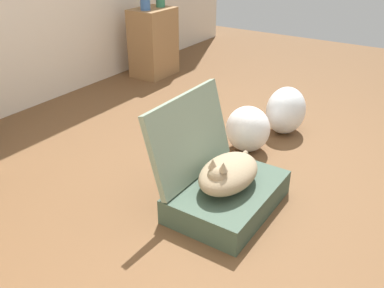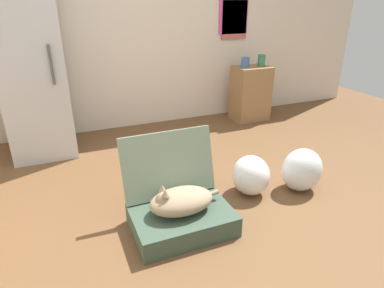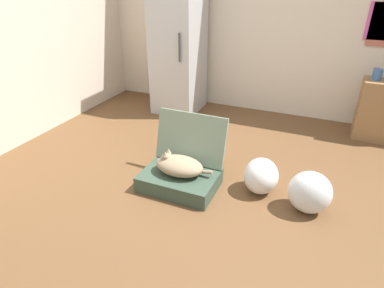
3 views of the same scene
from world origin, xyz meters
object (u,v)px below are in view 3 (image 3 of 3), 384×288
(plastic_bag_clear, at_px, (310,192))
(suitcase_base, at_px, (180,180))
(refrigerator, at_px, (178,48))
(vase_tall, at_px, (377,74))
(cat, at_px, (179,165))
(side_table, at_px, (379,110))
(plastic_bag_white, at_px, (261,176))

(plastic_bag_clear, bearing_deg, suitcase_base, -174.18)
(refrigerator, relative_size, vase_tall, 13.75)
(suitcase_base, height_order, vase_tall, vase_tall)
(suitcase_base, distance_m, refrigerator, 2.12)
(plastic_bag_clear, xyz_separation_m, refrigerator, (-1.95, 1.67, 0.68))
(cat, xyz_separation_m, side_table, (1.68, 1.84, 0.12))
(plastic_bag_clear, xyz_separation_m, side_table, (0.57, 1.72, 0.17))
(plastic_bag_white, height_order, plastic_bag_clear, plastic_bag_clear)
(cat, height_order, plastic_bag_white, cat)
(plastic_bag_white, bearing_deg, vase_tall, 61.36)
(cat, xyz_separation_m, vase_tall, (1.57, 1.83, 0.53))
(suitcase_base, relative_size, refrigerator, 0.39)
(suitcase_base, relative_size, side_table, 0.97)
(side_table, bearing_deg, suitcase_base, -132.40)
(side_table, xyz_separation_m, vase_tall, (-0.11, -0.01, 0.41))
(side_table, bearing_deg, plastic_bag_white, -121.52)
(suitcase_base, distance_m, vase_tall, 2.50)
(cat, bearing_deg, suitcase_base, -2.88)
(plastic_bag_white, relative_size, refrigerator, 0.19)
(suitcase_base, distance_m, plastic_bag_white, 0.73)
(cat, distance_m, plastic_bag_clear, 1.12)
(suitcase_base, height_order, plastic_bag_clear, plastic_bag_clear)
(refrigerator, distance_m, side_table, 2.57)
(plastic_bag_clear, height_order, refrigerator, refrigerator)
(refrigerator, height_order, vase_tall, refrigerator)
(plastic_bag_white, distance_m, side_table, 1.90)
(cat, relative_size, plastic_bag_white, 1.59)
(cat, distance_m, side_table, 2.49)
(cat, relative_size, refrigerator, 0.30)
(plastic_bag_white, bearing_deg, side_table, 58.48)
(cat, xyz_separation_m, plastic_bag_clear, (1.11, 0.11, -0.05))
(suitcase_base, bearing_deg, plastic_bag_white, 18.01)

